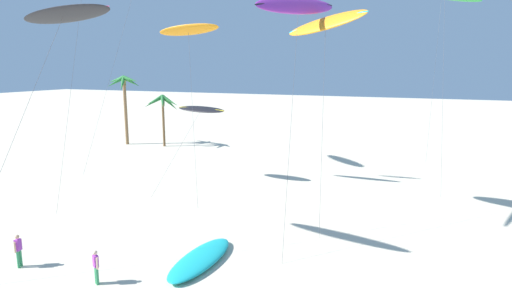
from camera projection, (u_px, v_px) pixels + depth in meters
name	position (u px, v px, depth m)	size (l,w,h in m)	color
palm_tree_0	(124.00, 89.00, 53.96)	(4.82, 4.06, 9.00)	olive
palm_tree_1	(163.00, 104.00, 52.80)	(5.31, 4.74, 6.63)	brown
flying_kite_2	(201.00, 109.00, 36.42)	(4.89, 6.79, 6.77)	black
flying_kite_4	(299.00, 6.00, 25.74)	(3.29, 11.13, 14.86)	purple
flying_kite_6	(188.00, 30.00, 33.98)	(6.59, 6.04, 13.70)	orange
flying_kite_8	(63.00, 15.00, 21.01)	(7.56, 7.18, 13.08)	black
flying_kite_10	(326.00, 23.00, 26.52)	(6.07, 5.86, 13.81)	orange
grounded_kite_0	(201.00, 259.00, 21.65)	(1.89, 5.53, 0.44)	#19B2B7
person_near_left	(96.00, 266.00, 19.40)	(0.46, 0.32, 1.67)	#338E56
person_mid_field	(18.00, 249.00, 21.04)	(0.26, 0.50, 1.74)	#338E56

